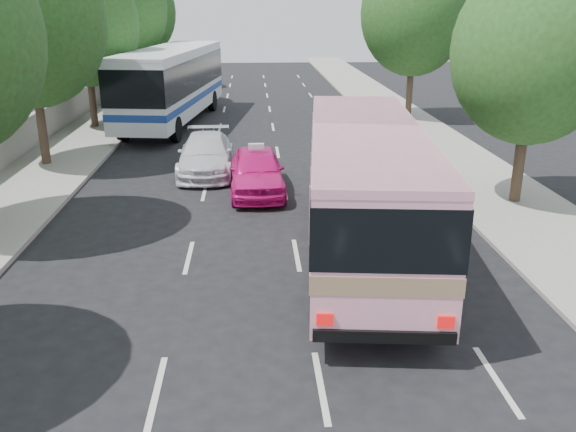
{
  "coord_description": "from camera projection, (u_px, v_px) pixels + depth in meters",
  "views": [
    {
      "loc": [
        -0.13,
        -11.17,
        6.46
      ],
      "look_at": [
        0.69,
        2.65,
        1.6
      ],
      "focal_mm": 38.0,
      "sensor_mm": 36.0,
      "label": 1
    }
  ],
  "objects": [
    {
      "name": "ground",
      "position": [
        263.0,
        331.0,
        12.66
      ],
      "size": [
        120.0,
        120.0,
        0.0
      ],
      "primitive_type": "plane",
      "color": "black",
      "rests_on": "ground"
    },
    {
      "name": "sidewalk_left",
      "position": [
        88.0,
        135.0,
        31.0
      ],
      "size": [
        4.0,
        90.0,
        0.15
      ],
      "primitive_type": "cube",
      "color": "#9E998E",
      "rests_on": "ground"
    },
    {
      "name": "sidewalk_right",
      "position": [
        417.0,
        132.0,
        31.96
      ],
      "size": [
        4.0,
        90.0,
        0.12
      ],
      "primitive_type": "cube",
      "color": "#9E998E",
      "rests_on": "ground"
    },
    {
      "name": "low_wall",
      "position": [
        50.0,
        119.0,
        30.63
      ],
      "size": [
        0.3,
        90.0,
        1.5
      ],
      "primitive_type": "cube",
      "color": "#9E998E",
      "rests_on": "sidewalk_left"
    },
    {
      "name": "tree_left_c",
      "position": [
        28.0,
        12.0,
        23.29
      ],
      "size": [
        6.0,
        6.0,
        9.35
      ],
      "color": "#38281E",
      "rests_on": "ground"
    },
    {
      "name": "tree_left_d",
      "position": [
        85.0,
        20.0,
        30.99
      ],
      "size": [
        5.52,
        5.52,
        8.6
      ],
      "color": "#38281E",
      "rests_on": "ground"
    },
    {
      "name": "tree_left_e",
      "position": [
        118.0,
        3.0,
        38.27
      ],
      "size": [
        6.3,
        6.3,
        9.82
      ],
      "color": "#38281E",
      "rests_on": "ground"
    },
    {
      "name": "tree_left_f",
      "position": [
        137.0,
        9.0,
        45.93
      ],
      "size": [
        5.88,
        5.88,
        9.16
      ],
      "color": "#38281E",
      "rests_on": "ground"
    },
    {
      "name": "tree_right_near",
      "position": [
        538.0,
        45.0,
        18.91
      ],
      "size": [
        5.1,
        5.1,
        7.95
      ],
      "color": "#38281E",
      "rests_on": "ground"
    },
    {
      "name": "tree_right_far",
      "position": [
        416.0,
        9.0,
        33.69
      ],
      "size": [
        6.0,
        6.0,
        9.35
      ],
      "color": "#38281E",
      "rests_on": "ground"
    },
    {
      "name": "pink_bus",
      "position": [
        365.0,
        178.0,
        15.76
      ],
      "size": [
        3.89,
        11.14,
        3.48
      ],
      "rotation": [
        0.0,
        0.0,
        -0.1
      ],
      "color": "#FCA2BB",
      "rests_on": "ground"
    },
    {
      "name": "pink_taxi",
      "position": [
        257.0,
        171.0,
        21.67
      ],
      "size": [
        2.01,
        4.75,
        1.6
      ],
      "primitive_type": "imported",
      "rotation": [
        0.0,
        0.0,
        0.03
      ],
      "color": "#E2137F",
      "rests_on": "ground"
    },
    {
      "name": "white_pickup",
      "position": [
        206.0,
        154.0,
        24.23
      ],
      "size": [
        2.15,
        5.17,
        1.49
      ],
      "primitive_type": "imported",
      "rotation": [
        0.0,
        0.0,
        0.01
      ],
      "color": "silver",
      "rests_on": "ground"
    },
    {
      "name": "tour_coach_front",
      "position": [
        172.0,
        79.0,
        33.61
      ],
      "size": [
        4.82,
        14.01,
        4.11
      ],
      "rotation": [
        0.0,
        0.0,
        -0.14
      ],
      "color": "white",
      "rests_on": "ground"
    },
    {
      "name": "tour_coach_rear",
      "position": [
        159.0,
        73.0,
        39.22
      ],
      "size": [
        3.86,
        12.21,
        3.59
      ],
      "rotation": [
        0.0,
        0.0,
        0.11
      ],
      "color": "silver",
      "rests_on": "ground"
    },
    {
      "name": "taxi_roof_sign",
      "position": [
        256.0,
        146.0,
        21.38
      ],
      "size": [
        0.55,
        0.19,
        0.18
      ],
      "primitive_type": "cube",
      "rotation": [
        0.0,
        0.0,
        0.03
      ],
      "color": "silver",
      "rests_on": "pink_taxi"
    }
  ]
}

